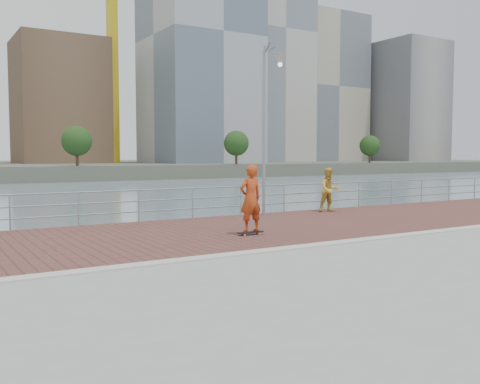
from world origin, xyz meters
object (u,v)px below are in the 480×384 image
street_lamp (271,98)px  skateboarder (251,198)px  bystander (329,190)px  guardrail (166,201)px

street_lamp → skateboarder: size_ratio=3.22×
skateboarder → bystander: bearing=-150.2°
street_lamp → skateboarder: 5.88m
guardrail → skateboarder: bearing=-82.4°
street_lamp → bystander: bearing=-0.6°
bystander → guardrail: bearing=-174.0°
guardrail → street_lamp: 5.41m
guardrail → bystander: 6.74m
guardrail → street_lamp: bearing=-14.0°
bystander → skateboarder: bearing=-134.9°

